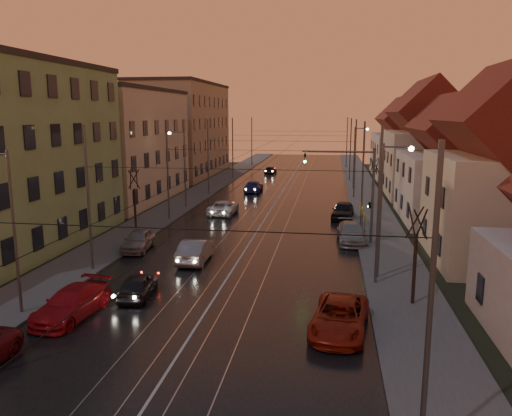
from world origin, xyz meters
The scene contains 44 objects.
ground centered at (0.00, 0.00, 0.00)m, with size 160.00×160.00×0.00m, color black.
road centered at (0.00, 40.00, 0.02)m, with size 16.00×120.00×0.04m, color black.
sidewalk_left centered at (-10.00, 40.00, 0.07)m, with size 4.00×120.00×0.15m, color #4C4C4C.
sidewalk_right centered at (10.00, 40.00, 0.07)m, with size 4.00×120.00×0.15m, color #4C4C4C.
tram_rail_0 centered at (-2.20, 40.00, 0.06)m, with size 0.06×120.00×0.03m, color gray.
tram_rail_1 centered at (-0.77, 40.00, 0.06)m, with size 0.06×120.00×0.03m, color gray.
tram_rail_2 centered at (0.77, 40.00, 0.06)m, with size 0.06×120.00×0.03m, color gray.
tram_rail_3 centered at (2.20, 40.00, 0.06)m, with size 0.06×120.00×0.03m, color gray.
apartment_left_1 centered at (-17.50, 14.00, 6.50)m, with size 10.00×18.00×13.00m, color #6B8A57.
apartment_left_2 centered at (-17.50, 34.00, 6.00)m, with size 10.00×20.00×12.00m, color #B3A58A.
apartment_left_3 centered at (-17.50, 58.00, 7.00)m, with size 10.00×24.00×14.00m, color #968161.
house_right_1 centered at (17.00, 15.00, 5.45)m, with size 8.67×10.20×10.80m.
house_right_2 centered at (17.00, 28.00, 4.64)m, with size 9.18×12.24×9.20m.
house_right_3 centered at (17.00, 43.00, 5.80)m, with size 9.18×14.28×11.50m.
house_right_4 centered at (17.00, 61.00, 5.05)m, with size 9.18×16.32×10.00m.
catenary_pole_r_0 centered at (8.60, -6.00, 4.50)m, with size 0.16×0.16×9.00m, color #595B60.
catenary_pole_l_1 centered at (-8.60, 9.00, 4.50)m, with size 0.16×0.16×9.00m, color #595B60.
catenary_pole_r_1 centered at (8.60, 9.00, 4.50)m, with size 0.16×0.16×9.00m, color #595B60.
catenary_pole_l_2 centered at (-8.60, 24.00, 4.50)m, with size 0.16×0.16×9.00m, color #595B60.
catenary_pole_r_2 centered at (8.60, 24.00, 4.50)m, with size 0.16×0.16×9.00m, color #595B60.
catenary_pole_l_3 centered at (-8.60, 39.00, 4.50)m, with size 0.16×0.16×9.00m, color #595B60.
catenary_pole_r_3 centered at (8.60, 39.00, 4.50)m, with size 0.16×0.16×9.00m, color #595B60.
catenary_pole_l_4 centered at (-8.60, 54.00, 4.50)m, with size 0.16×0.16×9.00m, color #595B60.
catenary_pole_r_4 centered at (8.60, 54.00, 4.50)m, with size 0.16×0.16×9.00m, color #595B60.
catenary_pole_l_5 centered at (-8.60, 72.00, 4.50)m, with size 0.16×0.16×9.00m, color #595B60.
catenary_pole_r_5 centered at (8.60, 72.00, 4.50)m, with size 0.16×0.16×9.00m, color #595B60.
street_lamp_0 centered at (-9.10, 2.00, 4.89)m, with size 1.75×0.32×8.00m.
street_lamp_1 centered at (9.10, 10.00, 4.89)m, with size 1.75×0.32×8.00m.
street_lamp_2 centered at (-9.10, 30.00, 4.89)m, with size 1.75×0.32×8.00m.
street_lamp_3 centered at (9.10, 46.00, 4.89)m, with size 1.75×0.32×8.00m.
traffic_light_mast centered at (7.99, 18.00, 4.60)m, with size 5.30×0.32×7.20m.
bare_tree_0 centered at (-10.20, 20.00, 2.49)m, with size 1.09×1.09×5.11m.
bare_tree_1 centered at (10.20, 6.00, 2.49)m, with size 1.09×1.09×5.11m.
bare_tree_2 centered at (10.40, 34.00, 2.49)m, with size 1.09×1.09×5.11m.
driving_car_0 centered at (-4.10, 5.14, 0.64)m, with size 1.51×3.76×1.28m, color black.
driving_car_1 centered at (-2.76, 11.91, 0.77)m, with size 1.63×4.66×1.54m, color gray.
driving_car_2 centered at (-4.29, 27.46, 0.69)m, with size 2.30×4.98×1.38m, color silver.
driving_car_3 centered at (-3.56, 41.73, 0.71)m, with size 1.99×4.90×1.42m, color navy.
driving_car_4 centered at (-3.78, 60.94, 0.64)m, with size 1.51×3.75×1.28m, color black.
parked_left_2 centered at (-6.20, 2.07, 0.71)m, with size 1.99×4.88×1.42m, color #A8101A.
parked_left_3 centered at (-7.60, 14.03, 0.73)m, with size 1.71×4.26×1.45m, color #939498.
parked_right_0 centered at (6.48, 2.30, 0.71)m, with size 2.34×5.08×1.41m, color #9B1F0F.
parked_right_1 centered at (7.60, 18.51, 0.74)m, with size 2.07×5.08×1.47m, color #9A9A9F.
parked_right_2 centered at (7.11, 27.27, 0.78)m, with size 1.85×4.59×1.56m, color black.
Camera 1 is at (5.91, -18.94, 9.63)m, focal length 35.00 mm.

